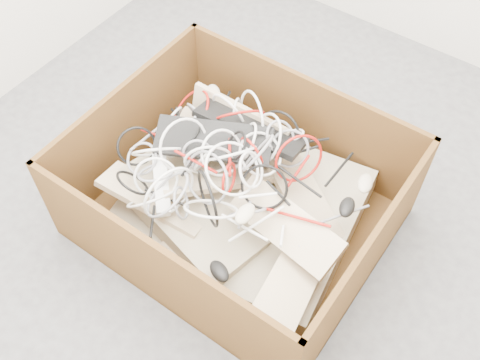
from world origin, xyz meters
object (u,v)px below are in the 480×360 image
Objects in this scene: power_strip_left at (200,141)px; vga_plug at (322,255)px; cardboard_box at (234,203)px; power_strip_right at (161,182)px.

power_strip_left is 7.11× the size of vga_plug.
power_strip_right is (-0.23, -0.21, 0.21)m from cardboard_box.
vga_plug is at bearing -12.73° from cardboard_box.
power_strip_left is at bearing 163.99° from cardboard_box.
power_strip_left reaches higher than vga_plug.
cardboard_box reaches higher than power_strip_right.
cardboard_box is 0.37m from power_strip_right.
cardboard_box is at bearing -60.01° from power_strip_left.
cardboard_box is 0.32m from power_strip_left.
vga_plug is at bearing 53.85° from power_strip_right.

